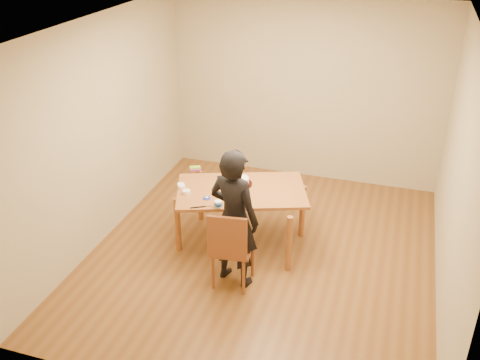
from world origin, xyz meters
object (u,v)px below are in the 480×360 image
(cake, at_px, (241,181))
(dining_table, at_px, (241,191))
(cake_plate, at_px, (241,184))
(dining_chair, at_px, (233,248))
(person, at_px, (234,218))

(cake, bearing_deg, dining_table, -68.56)
(dining_table, xyz_separation_m, cake_plate, (-0.04, 0.11, 0.03))
(cake, bearing_deg, cake_plate, 0.00)
(dining_chair, relative_size, cake_plate, 1.45)
(dining_table, relative_size, dining_chair, 3.74)
(dining_chair, bearing_deg, cake, 95.24)
(person, bearing_deg, cake, -61.70)
(dining_table, relative_size, cake_plate, 5.43)
(dining_table, bearing_deg, cake, 91.54)
(dining_table, relative_size, person, 0.95)
(cake_plate, bearing_deg, cake, 0.00)
(dining_table, bearing_deg, dining_chair, -98.95)
(cake_plate, xyz_separation_m, cake, (0.00, 0.00, 0.04))
(dining_chair, distance_m, person, 0.35)
(dining_table, height_order, cake_plate, cake_plate)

